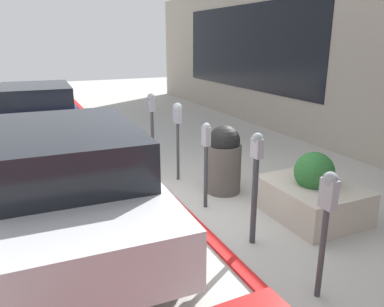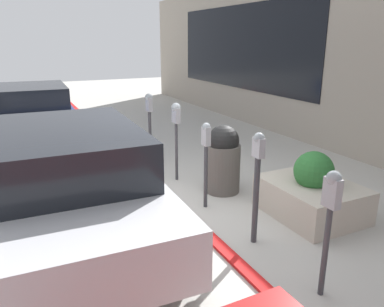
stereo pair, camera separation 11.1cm
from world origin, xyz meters
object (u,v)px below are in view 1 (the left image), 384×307
at_px(parking_meter_fourth, 178,121).
at_px(parked_car_rear, 38,112).
at_px(parking_meter_middle, 206,151).
at_px(parked_car_middle, 69,178).
at_px(parking_meter_farthest, 152,114).
at_px(parking_meter_second, 256,175).
at_px(parking_meter_nearest, 327,209).
at_px(trash_bin, 224,159).
at_px(planter_box, 312,194).

height_order(parking_meter_fourth, parked_car_rear, parked_car_rear).
height_order(parking_meter_middle, parked_car_middle, parked_car_middle).
bearing_deg(parked_car_rear, parking_meter_farthest, -140.71).
bearing_deg(parking_meter_second, parking_meter_nearest, -179.20).
relative_size(parking_meter_farthest, trash_bin, 1.25).
bearing_deg(parking_meter_second, parking_meter_fourth, -0.13).
distance_m(parking_meter_second, parking_meter_fourth, 2.52).
xyz_separation_m(parking_meter_farthest, trash_bin, (-2.10, -0.55, -0.46)).
bearing_deg(trash_bin, parking_meter_fourth, 29.72).
xyz_separation_m(parking_meter_nearest, trash_bin, (2.83, -0.48, -0.39)).
bearing_deg(parked_car_middle, parked_car_rear, 2.83).
relative_size(parking_meter_nearest, planter_box, 0.97).
height_order(parking_meter_fourth, planter_box, parking_meter_fourth).
distance_m(parked_car_middle, parked_car_rear, 5.38).
bearing_deg(parking_meter_nearest, planter_box, -39.38).
height_order(parking_meter_farthest, trash_bin, parking_meter_farthest).
height_order(parking_meter_second, parking_meter_farthest, parking_meter_farthest).
bearing_deg(planter_box, parking_meter_nearest, 140.62).
distance_m(parking_meter_middle, planter_box, 1.69).
relative_size(parking_meter_second, planter_box, 1.05).
distance_m(parking_meter_nearest, parked_car_rear, 8.03).
relative_size(parked_car_middle, trash_bin, 3.93).
bearing_deg(parking_meter_farthest, parking_meter_nearest, -179.14).
relative_size(parking_meter_nearest, parking_meter_farthest, 0.92).
height_order(parking_meter_nearest, parking_meter_fourth, parking_meter_fourth).
bearing_deg(trash_bin, parking_meter_nearest, 170.44).
height_order(planter_box, trash_bin, trash_bin).
bearing_deg(parked_car_rear, parking_meter_fourth, -149.52).
height_order(parking_meter_second, parking_meter_fourth, parking_meter_second).
xyz_separation_m(parking_meter_second, parking_meter_middle, (1.22, 0.07, -0.03)).
bearing_deg(parked_car_middle, trash_bin, -77.39).
bearing_deg(parked_car_rear, parking_meter_second, -159.49).
xyz_separation_m(parking_meter_fourth, parking_meter_farthest, (1.25, 0.06, -0.07)).
relative_size(parking_meter_middle, parking_meter_fourth, 0.93).
bearing_deg(parking_meter_second, parked_car_middle, 60.59).
height_order(parking_meter_middle, parking_meter_farthest, parking_meter_farthest).
relative_size(parking_meter_second, trash_bin, 1.25).
xyz_separation_m(parking_meter_second, parking_meter_fourth, (2.51, -0.01, 0.18)).
bearing_deg(parking_meter_nearest, parking_meter_second, 0.80).
height_order(parking_meter_fourth, parked_car_middle, parked_car_middle).
height_order(parking_meter_nearest, trash_bin, parking_meter_nearest).
xyz_separation_m(parking_meter_fourth, parked_car_middle, (-1.34, 2.08, -0.30)).
height_order(parked_car_middle, trash_bin, parked_car_middle).
bearing_deg(parking_meter_nearest, parked_car_rear, 15.77).
bearing_deg(planter_box, parked_car_middle, 75.10).
bearing_deg(parking_meter_nearest, parking_meter_middle, 2.00).
xyz_separation_m(parking_meter_middle, parking_meter_fourth, (1.29, -0.07, 0.20)).
bearing_deg(parked_car_middle, planter_box, -103.05).
distance_m(parking_meter_middle, parked_car_middle, 2.01).
bearing_deg(parking_meter_nearest, parking_meter_fourth, 0.16).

